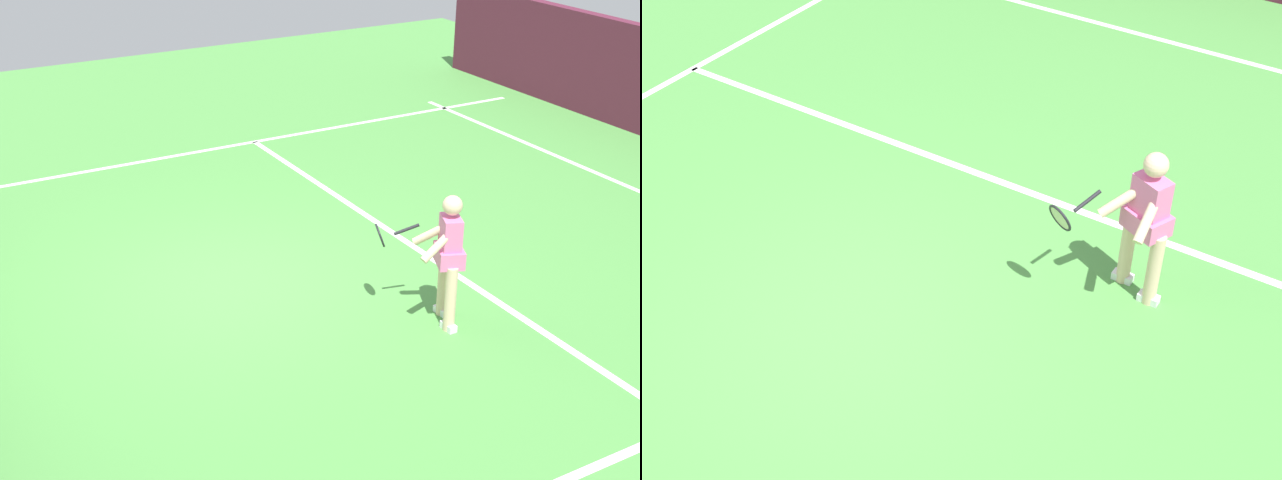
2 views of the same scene
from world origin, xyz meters
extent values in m
plane|color=#4C9342|center=(0.00, 0.00, 0.00)|extent=(23.88, 23.88, 0.00)
cube|color=white|center=(0.00, -6.69, 0.00)|extent=(10.45, 0.10, 0.01)
cube|color=white|center=(0.00, -2.53, 0.00)|extent=(9.45, 0.10, 0.01)
cylinder|color=beige|center=(-2.18, -1.63, 0.39)|extent=(0.13, 0.13, 0.78)
cylinder|color=beige|center=(-1.85, -1.78, 0.39)|extent=(0.13, 0.13, 0.78)
cube|color=white|center=(-2.18, -1.63, 0.04)|extent=(0.20, 0.10, 0.08)
cube|color=white|center=(-1.85, -1.78, 0.04)|extent=(0.20, 0.10, 0.08)
cube|color=pink|center=(-2.01, -1.71, 1.04)|extent=(0.37, 0.31, 0.52)
cube|color=pink|center=(-2.01, -1.71, 0.84)|extent=(0.48, 0.42, 0.20)
sphere|color=beige|center=(-2.01, -1.71, 1.44)|extent=(0.22, 0.22, 0.22)
cylinder|color=beige|center=(-2.09, -1.51, 1.06)|extent=(0.10, 0.48, 0.37)
cylinder|color=beige|center=(-1.82, -1.63, 1.06)|extent=(0.42, 0.38, 0.37)
cylinder|color=black|center=(-1.53, -1.46, 1.02)|extent=(0.15, 0.28, 0.14)
torus|color=black|center=(-1.41, -1.18, 0.96)|extent=(0.31, 0.22, 0.28)
cylinder|color=beige|center=(-1.41, -1.18, 0.96)|extent=(0.26, 0.18, 0.23)
camera|label=1|loc=(-9.05, 3.88, 5.21)|focal=50.43mm
camera|label=2|loc=(-3.95, 4.32, 5.65)|focal=49.23mm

